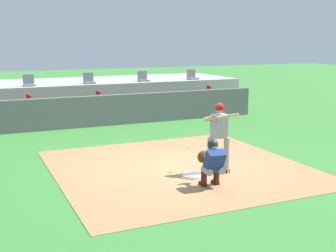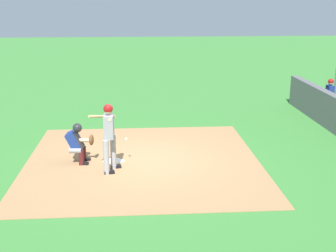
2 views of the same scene
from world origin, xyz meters
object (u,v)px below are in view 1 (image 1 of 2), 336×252
object	(u,v)px
dugout_player_2	(100,106)
stadium_seat_2	(89,80)
stadium_seat_1	(29,83)
stadium_seat_3	(143,78)
home_plate	(193,175)
dugout_player_3	(210,99)
stadium_seat_4	(192,77)
catcher_crouched	(212,161)
dugout_player_1	(30,110)
batter_at_plate	(219,133)

from	to	relation	value
dugout_player_2	stadium_seat_2	xyz separation A→B (m)	(0.10, 2.03, 0.86)
stadium_seat_1	stadium_seat_2	xyz separation A→B (m)	(2.60, 0.00, 0.00)
stadium_seat_3	home_plate	bearing A→B (deg)	-104.33
dugout_player_3	stadium_seat_4	size ratio (longest dim) A/B	2.71
catcher_crouched	dugout_player_1	xyz separation A→B (m)	(-2.86, 9.08, 0.07)
dugout_player_2	stadium_seat_1	world-z (taller)	stadium_seat_1
dugout_player_2	stadium_seat_3	world-z (taller)	stadium_seat_3
stadium_seat_1	stadium_seat_2	distance (m)	2.60
dugout_player_2	stadium_seat_4	world-z (taller)	stadium_seat_4
stadium_seat_2	stadium_seat_3	bearing A→B (deg)	0.00
stadium_seat_4	dugout_player_3	bearing A→B (deg)	-93.19
dugout_player_3	stadium_seat_4	world-z (taller)	stadium_seat_4
dugout_player_1	stadium_seat_1	xyz separation A→B (m)	(0.25, 2.03, 0.86)
dugout_player_1	stadium_seat_4	size ratio (longest dim) A/B	2.71
stadium_seat_2	stadium_seat_4	distance (m)	5.20
catcher_crouched	stadium_seat_4	distance (m)	12.30
batter_at_plate	stadium_seat_3	bearing A→B (deg)	79.43
dugout_player_1	stadium_seat_4	bearing A→B (deg)	14.19
catcher_crouched	dugout_player_2	world-z (taller)	dugout_player_2
dugout_player_3	batter_at_plate	bearing A→B (deg)	-118.20
home_plate	stadium_seat_1	xyz separation A→B (m)	(-2.60, 10.18, 1.51)
home_plate	dugout_player_2	xyz separation A→B (m)	(-0.10, 8.14, 0.65)
dugout_player_2	dugout_player_3	distance (m)	5.19
batter_at_plate	stadium_seat_3	distance (m)	10.42
home_plate	batter_at_plate	distance (m)	1.23
stadium_seat_3	dugout_player_2	bearing A→B (deg)	-143.01
catcher_crouched	dugout_player_1	world-z (taller)	dugout_player_1
dugout_player_2	stadium_seat_1	xyz separation A→B (m)	(-2.50, 2.03, 0.86)
dugout_player_2	stadium_seat_3	distance (m)	3.49
dugout_player_1	home_plate	bearing A→B (deg)	-70.72
dugout_player_2	stadium_seat_4	bearing A→B (deg)	21.00
home_plate	stadium_seat_2	bearing A→B (deg)	90.00
home_plate	batter_at_plate	xyz separation A→B (m)	(0.69, -0.05, 1.01)
batter_at_plate	dugout_player_3	xyz separation A→B (m)	(4.40, 8.20, -0.36)
stadium_seat_2	batter_at_plate	bearing A→B (deg)	-86.14
batter_at_plate	stadium_seat_2	world-z (taller)	stadium_seat_2
stadium_seat_1	dugout_player_1	bearing A→B (deg)	-96.96
home_plate	dugout_player_3	bearing A→B (deg)	58.01
home_plate	dugout_player_3	world-z (taller)	dugout_player_3
stadium_seat_2	stadium_seat_4	bearing A→B (deg)	0.00
dugout_player_3	stadium_seat_4	bearing A→B (deg)	86.81
catcher_crouched	dugout_player_1	bearing A→B (deg)	107.47
stadium_seat_1	stadium_seat_4	bearing A→B (deg)	0.00
catcher_crouched	stadium_seat_2	distance (m)	11.15
batter_at_plate	dugout_player_1	size ratio (longest dim) A/B	1.39
home_plate	stadium_seat_4	xyz separation A→B (m)	(5.20, 10.18, 1.51)
home_plate	batter_at_plate	size ratio (longest dim) A/B	0.24
dugout_player_2	catcher_crouched	bearing A→B (deg)	-89.31
catcher_crouched	stadium_seat_1	world-z (taller)	stadium_seat_1
dugout_player_1	stadium_seat_1	distance (m)	2.22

